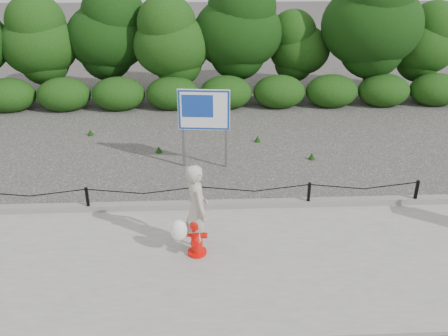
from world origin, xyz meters
TOP-DOWN VIEW (x-y plane):
  - ground at (0.00, 0.00)m, footprint 90.00×90.00m
  - sidewalk at (0.00, -2.00)m, footprint 14.00×4.00m
  - curb at (0.00, 0.05)m, footprint 14.00×0.22m
  - chain_barrier at (0.00, 0.00)m, footprint 10.06×0.06m
  - treeline at (0.41, 8.89)m, footprint 20.20×3.81m
  - fire_hydrant at (-0.04, -1.75)m, footprint 0.44×0.46m
  - pedestrian at (-0.05, -1.62)m, footprint 0.82×0.77m
  - advertising_sign at (0.14, 2.42)m, footprint 1.37×0.24m

SIDE VIEW (x-z plane):
  - ground at x=0.00m, z-range 0.00..0.00m
  - sidewalk at x=0.00m, z-range 0.00..0.08m
  - curb at x=0.00m, z-range 0.08..0.22m
  - chain_barrier at x=0.00m, z-range 0.16..0.76m
  - fire_hydrant at x=-0.04m, z-range 0.06..0.86m
  - pedestrian at x=-0.05m, z-range 0.06..1.89m
  - advertising_sign at x=0.14m, z-range 0.45..2.65m
  - treeline at x=0.41m, z-range 0.02..5.18m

